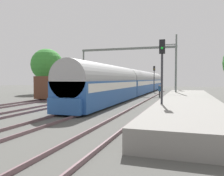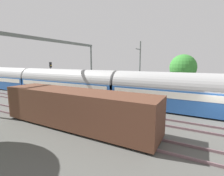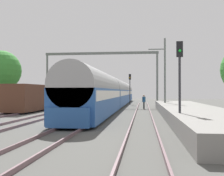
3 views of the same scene
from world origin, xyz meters
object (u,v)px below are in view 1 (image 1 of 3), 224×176
at_px(catenary_gantry, 127,59).
at_px(passenger_train, 139,82).
at_px(person_crossing, 160,90).
at_px(railway_signal_near, 162,68).
at_px(railway_signal_far, 154,76).
at_px(freight_car, 71,86).

bearing_deg(catenary_gantry, passenger_train, 2.99).
bearing_deg(person_crossing, railway_signal_near, 159.62).
distance_m(passenger_train, railway_signal_far, 5.67).
distance_m(freight_car, catenary_gantry, 11.45).
bearing_deg(railway_signal_far, freight_car, -125.74).
bearing_deg(freight_car, person_crossing, 13.02).
bearing_deg(railway_signal_near, passenger_train, 105.01).
xyz_separation_m(freight_car, catenary_gantry, (6.08, 8.62, 4.44)).
bearing_deg(catenary_gantry, railway_signal_far, 53.38).
xyz_separation_m(passenger_train, freight_car, (-8.11, -8.73, -0.50)).
height_order(freight_car, catenary_gantry, catenary_gantry).
distance_m(freight_car, railway_signal_near, 20.29).
height_order(freight_car, person_crossing, freight_car).
bearing_deg(railway_signal_far, railway_signal_near, -81.42).
relative_size(passenger_train, person_crossing, 28.44).
relative_size(passenger_train, railway_signal_far, 9.91).
xyz_separation_m(railway_signal_near, catenary_gantry, (-8.20, 22.93, 2.68)).
bearing_deg(railway_signal_far, passenger_train, -110.24).
relative_size(passenger_train, freight_car, 3.78).
relative_size(person_crossing, railway_signal_near, 0.34).
distance_m(person_crossing, catenary_gantry, 9.77).
bearing_deg(railway_signal_near, railway_signal_far, 98.58).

